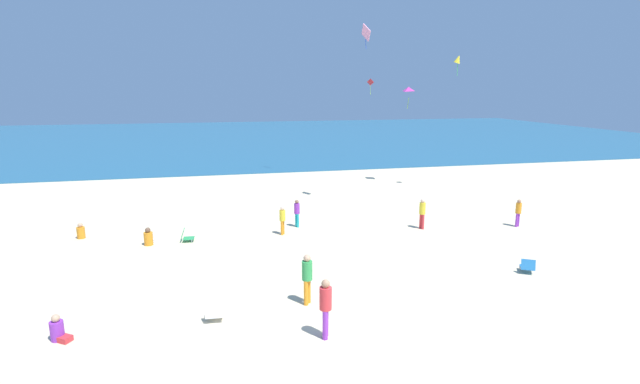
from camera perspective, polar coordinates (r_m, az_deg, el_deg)
ground_plane at (r=22.87m, az=-1.42°, el=-4.98°), size 120.00×120.00×0.00m
ocean_water at (r=68.46m, az=-9.19°, el=6.63°), size 120.00×60.00×0.05m
beach_chair_far_right at (r=22.39m, az=-15.98°, el=-5.18°), size 0.61×0.52×0.59m
beach_chair_mid_beach at (r=14.96m, az=-12.70°, el=-14.05°), size 0.57×0.63×0.55m
beach_chair_far_left at (r=19.66m, az=23.90°, el=-8.23°), size 0.74×0.77×0.57m
person_0 at (r=25.68m, az=22.95°, el=-2.14°), size 0.38×0.38×1.41m
person_1 at (r=15.42m, az=-29.20°, el=-14.50°), size 0.68×0.60×0.77m
person_2 at (r=22.45m, az=-4.58°, el=-3.22°), size 0.38×0.38×1.39m
person_3 at (r=13.39m, az=0.68°, el=-13.50°), size 0.44×0.44×1.74m
person_4 at (r=23.82m, az=12.31°, el=-2.34°), size 0.37×0.37×1.53m
person_5 at (r=15.33m, az=-1.57°, el=-10.12°), size 0.47×0.47×1.69m
person_6 at (r=22.44m, az=-20.08°, el=-5.30°), size 0.46×0.70×0.81m
person_7 at (r=23.62m, az=-2.82°, el=-2.37°), size 0.35×0.35×1.40m
person_8 at (r=24.69m, az=-27.03°, el=-4.39°), size 0.42×0.64×0.75m
kite_magenta at (r=34.31m, az=10.69°, el=12.19°), size 0.92×1.02×1.54m
kite_red at (r=46.12m, az=6.15°, el=13.06°), size 0.63×0.30×1.56m
kite_pink at (r=27.60m, az=5.61°, el=18.70°), size 0.35×0.98×1.36m
kite_yellow at (r=32.78m, az=16.42°, el=15.22°), size 0.67×0.67×1.35m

